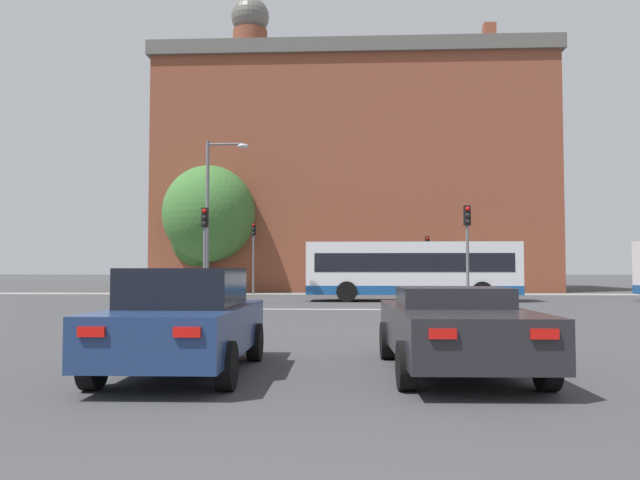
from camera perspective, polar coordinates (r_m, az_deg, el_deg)
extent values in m
cube|color=silver|center=(24.64, 1.42, -6.35)|extent=(8.38, 0.30, 0.01)
cube|color=gray|center=(40.09, 1.93, -4.95)|extent=(69.32, 2.50, 0.01)
cube|color=brown|center=(50.19, 3.00, 5.07)|extent=(28.66, 13.81, 16.75)
cube|color=#5B5954|center=(52.15, 2.98, 14.80)|extent=(29.23, 14.36, 1.04)
cube|color=brown|center=(54.59, -8.43, 15.87)|extent=(0.90, 0.90, 2.32)
cube|color=brown|center=(54.66, -1.06, 15.81)|extent=(0.90, 0.90, 2.32)
cube|color=brown|center=(54.57, 6.41, 15.86)|extent=(0.90, 0.90, 2.32)
cube|color=brown|center=(51.00, 15.22, 17.29)|extent=(0.90, 0.90, 2.32)
cylinder|color=brown|center=(53.46, -6.41, 16.82)|extent=(2.79, 2.79, 3.31)
sphere|color=#5B5954|center=(54.47, -6.40, 19.62)|extent=(3.10, 3.10, 3.10)
cube|color=navy|center=(9.68, -12.23, -7.97)|extent=(1.87, 4.27, 0.68)
cube|color=black|center=(9.60, -12.25, -4.26)|extent=(1.59, 1.93, 0.57)
cylinder|color=black|center=(11.21, -14.95, -8.97)|extent=(0.23, 0.64, 0.64)
cylinder|color=black|center=(10.83, -5.98, -9.27)|extent=(0.23, 0.64, 0.64)
cylinder|color=black|center=(8.74, -20.07, -10.70)|extent=(0.23, 0.64, 0.64)
cylinder|color=black|center=(8.25, -8.56, -11.31)|extent=(0.23, 0.64, 0.64)
cube|color=red|center=(7.80, -20.19, -7.89)|extent=(0.32, 0.05, 0.12)
cube|color=red|center=(7.45, -12.06, -8.24)|extent=(0.32, 0.05, 0.12)
cube|color=#232328|center=(9.77, 12.20, -7.98)|extent=(2.00, 4.64, 0.66)
cube|color=#232328|center=(9.85, 12.04, -5.13)|extent=(1.65, 1.42, 0.30)
cylinder|color=black|center=(11.08, 6.15, -9.12)|extent=(0.24, 0.65, 0.64)
cylinder|color=black|center=(11.38, 15.35, -8.87)|extent=(0.24, 0.65, 0.64)
cylinder|color=black|center=(8.27, 7.88, -11.30)|extent=(0.24, 0.65, 0.64)
cylinder|color=black|center=(8.67, 20.03, -10.76)|extent=(0.24, 0.65, 0.64)
cube|color=red|center=(7.38, 11.16, -8.42)|extent=(0.32, 0.06, 0.12)
cube|color=red|center=(7.67, 19.85, -8.09)|extent=(0.32, 0.06, 0.12)
cube|color=silver|center=(31.34, 8.36, -2.58)|extent=(10.35, 2.53, 2.55)
cube|color=#194C8E|center=(31.35, 8.37, -4.51)|extent=(10.37, 2.55, 0.44)
cube|color=black|center=(31.34, 8.35, -2.07)|extent=(9.53, 2.56, 0.90)
cylinder|color=black|center=(33.02, 13.73, -4.49)|extent=(1.00, 0.28, 1.00)
cylinder|color=black|center=(30.64, 14.60, -4.62)|extent=(1.00, 0.28, 1.00)
cylinder|color=black|center=(32.42, 2.49, -4.60)|extent=(1.00, 0.28, 1.00)
cylinder|color=black|center=(29.99, 2.47, -4.75)|extent=(1.00, 0.28, 1.00)
cylinder|color=slate|center=(39.98, 9.80, -2.86)|extent=(0.12, 0.12, 2.88)
cube|color=black|center=(40.02, 9.78, -0.22)|extent=(0.26, 0.20, 0.80)
sphere|color=red|center=(39.90, 9.80, 0.15)|extent=(0.17, 0.17, 0.17)
sphere|color=black|center=(39.89, 9.80, -0.22)|extent=(0.17, 0.17, 0.17)
sphere|color=black|center=(39.88, 9.81, -0.58)|extent=(0.17, 0.17, 0.17)
cylinder|color=slate|center=(39.92, -6.11, -2.26)|extent=(0.12, 0.12, 3.75)
cube|color=black|center=(40.00, -6.09, 1.00)|extent=(0.26, 0.20, 0.80)
sphere|color=red|center=(39.89, -6.12, 1.38)|extent=(0.17, 0.17, 0.17)
sphere|color=black|center=(39.87, -6.12, 1.01)|extent=(0.17, 0.17, 0.17)
sphere|color=black|center=(39.85, -6.12, 0.64)|extent=(0.17, 0.17, 0.17)
cylinder|color=slate|center=(25.80, -10.51, -2.49)|extent=(0.12, 0.12, 3.29)
cube|color=black|center=(25.89, -10.47, 2.03)|extent=(0.26, 0.20, 0.80)
sphere|color=red|center=(25.78, -10.54, 2.63)|extent=(0.17, 0.17, 0.17)
sphere|color=black|center=(25.76, -10.54, 2.06)|extent=(0.17, 0.17, 0.17)
sphere|color=black|center=(25.74, -10.55, 1.49)|extent=(0.17, 0.17, 0.17)
cylinder|color=slate|center=(25.57, 13.35, -2.42)|extent=(0.12, 0.12, 3.33)
cube|color=black|center=(25.66, 13.30, 2.20)|extent=(0.26, 0.20, 0.80)
sphere|color=red|center=(25.56, 13.34, 2.79)|extent=(0.17, 0.17, 0.17)
sphere|color=black|center=(25.53, 13.35, 2.22)|extent=(0.17, 0.17, 0.17)
sphere|color=black|center=(25.51, 13.36, 1.65)|extent=(0.17, 0.17, 0.17)
cylinder|color=slate|center=(28.48, -10.27, 1.60)|extent=(0.16, 0.16, 7.38)
cylinder|color=slate|center=(28.79, -8.65, 8.66)|extent=(1.60, 0.10, 0.10)
ellipsoid|color=#B2B2B7|center=(28.63, -7.07, 8.51)|extent=(0.50, 0.36, 0.22)
cylinder|color=#333851|center=(41.38, -7.98, -4.34)|extent=(0.13, 0.13, 0.76)
cylinder|color=#333851|center=(41.55, -8.00, -4.33)|extent=(0.13, 0.13, 0.76)
cube|color=navy|center=(41.45, -7.98, -3.39)|extent=(0.31, 0.44, 0.60)
sphere|color=tan|center=(41.44, -7.98, -2.82)|extent=(0.23, 0.23, 0.23)
cylinder|color=#4C3823|center=(43.34, -10.16, -2.96)|extent=(0.36, 0.36, 2.71)
ellipsoid|color=#3D7033|center=(43.51, -10.11, 2.38)|extent=(6.32, 6.32, 6.64)
cylinder|color=#4C3823|center=(44.67, -11.00, -3.35)|extent=(0.36, 0.36, 2.07)
ellipsoid|color=#33662D|center=(44.72, -10.97, 0.10)|extent=(3.91, 3.91, 4.10)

